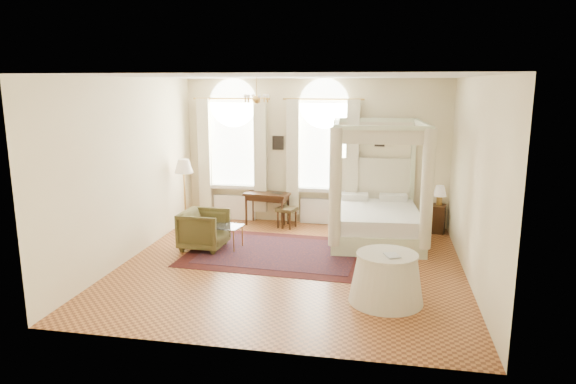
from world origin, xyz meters
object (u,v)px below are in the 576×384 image
writing_desk (267,197)px  stool (287,211)px  nightstand (435,218)px  coffee_table (225,228)px  canopy_bed (376,215)px  side_table (386,278)px  armchair (204,230)px  floor_lamp (184,170)px

writing_desk → stool: (0.48, -0.14, -0.26)m
stool → nightstand: bearing=4.4°
writing_desk → coffee_table: 1.89m
canopy_bed → side_table: canopy_bed is taller
coffee_table → side_table: 3.72m
nightstand → armchair: armchair is taller
canopy_bed → armchair: canopy_bed is taller
writing_desk → side_table: bearing=-54.9°
writing_desk → armchair: (-0.82, -1.94, -0.26)m
canopy_bed → nightstand: canopy_bed is taller
nightstand → armchair: 4.99m
canopy_bed → armchair: size_ratio=2.90×
canopy_bed → stool: (-1.99, 0.66, -0.18)m
writing_desk → side_table: size_ratio=0.97×
armchair → side_table: bearing=-115.5°
side_table → writing_desk: bearing=125.1°
floor_lamp → side_table: size_ratio=1.44×
writing_desk → side_table: 4.69m
stool → armchair: 2.22m
armchair → nightstand: bearing=-62.9°
stool → armchair: bearing=-126.0°
nightstand → writing_desk: bearing=-178.3°
canopy_bed → nightstand: size_ratio=4.05×
writing_desk → floor_lamp: (-1.67, -0.77, 0.71)m
floor_lamp → writing_desk: bearing=24.8°
stool → side_table: side_table is taller
canopy_bed → nightstand: 1.58m
canopy_bed → side_table: 3.04m
stool → armchair: size_ratio=0.58×
nightstand → writing_desk: size_ratio=0.57×
nightstand → canopy_bed: bearing=-143.9°
writing_desk → armchair: size_ratio=1.27×
stool → floor_lamp: bearing=-163.6°
stool → coffee_table: 1.92m
armchair → side_table: 3.99m
canopy_bed → stool: bearing=161.5°
side_table → armchair: bearing=151.7°
canopy_bed → side_table: size_ratio=2.23×
nightstand → writing_desk: (-3.73, -0.11, 0.34)m
nightstand → writing_desk: writing_desk is taller
stool → floor_lamp: floor_lamp is taller
side_table → canopy_bed: bearing=94.2°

